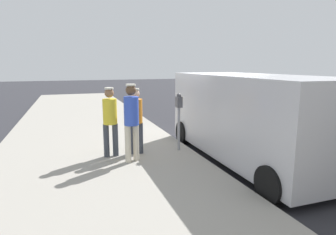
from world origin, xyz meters
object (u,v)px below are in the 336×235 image
object	(u,v)px
parking_meter_near	(179,112)
pedestrian_in_orange	(136,117)
parked_van	(250,116)
pedestrian_in_yellow	(110,117)
pedestrian_in_blue	(131,117)

from	to	relation	value
parking_meter_near	pedestrian_in_orange	xyz separation A→B (m)	(1.13, -0.09, -0.08)
parked_van	parking_meter_near	bearing A→B (deg)	-32.56
pedestrian_in_yellow	pedestrian_in_blue	size ratio (longest dim) A/B	0.94
pedestrian_in_yellow	parked_van	world-z (taller)	parked_van
parking_meter_near	parked_van	bearing A→B (deg)	147.44
pedestrian_in_blue	pedestrian_in_orange	size ratio (longest dim) A/B	1.09
parking_meter_near	pedestrian_in_orange	bearing A→B (deg)	-4.37
parking_meter_near	pedestrian_in_blue	bearing A→B (deg)	19.31
parked_van	pedestrian_in_blue	bearing A→B (deg)	-9.59
pedestrian_in_orange	pedestrian_in_blue	bearing A→B (deg)	68.17
pedestrian_in_orange	parking_meter_near	bearing A→B (deg)	175.63
pedestrian_in_blue	parked_van	bearing A→B (deg)	170.41
parking_meter_near	pedestrian_in_orange	size ratio (longest dim) A/B	0.91
parking_meter_near	pedestrian_in_yellow	distance (m)	1.77
pedestrian_in_blue	pedestrian_in_orange	world-z (taller)	pedestrian_in_blue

